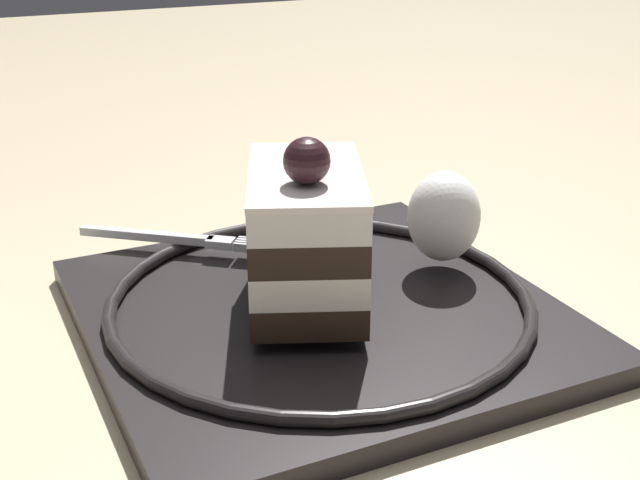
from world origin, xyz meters
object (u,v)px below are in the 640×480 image
at_px(cake_slice, 306,233).
at_px(whipped_cream_dollop, 448,219).
at_px(fork, 184,239).
at_px(dessert_plate, 320,310).

distance_m(cake_slice, whipped_cream_dollop, 0.09).
height_order(whipped_cream_dollop, fork, whipped_cream_dollop).
height_order(cake_slice, fork, cake_slice).
bearing_deg(dessert_plate, fork, 115.56).
relative_size(cake_slice, whipped_cream_dollop, 2.22).
distance_m(whipped_cream_dollop, fork, 0.15).
bearing_deg(cake_slice, dessert_plate, -5.52).
bearing_deg(fork, whipped_cream_dollop, -34.64).
bearing_deg(fork, dessert_plate, -64.44).
bearing_deg(cake_slice, fork, 111.97).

